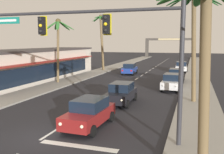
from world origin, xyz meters
TOP-DOWN VIEW (x-y plane):
  - ground_plane at (0.00, 0.00)m, footprint 220.00×220.00m
  - sidewalk_right at (7.80, 20.00)m, footprint 3.20×110.00m
  - sidewalk_left at (-7.80, 20.00)m, footprint 3.20×110.00m
  - lane_markings at (0.41, 19.83)m, footprint 4.28×87.02m
  - traffic_signal_mast at (3.42, 0.71)m, footprint 10.91×0.41m
  - sedan_lead_at_stop_bar at (1.59, 2.24)m, footprint 2.10×4.51m
  - sedan_third_in_queue at (1.80, 8.50)m, footprint 1.97×4.46m
  - sedan_oncoming_far at (-2.14, 27.40)m, footprint 2.11×4.51m
  - sedan_parked_nearest_kerb at (5.23, 15.86)m, footprint 2.08×4.50m
  - sedan_parked_mid_kerb at (5.35, 33.20)m, footprint 2.07×4.50m
  - sedan_parked_far_kerb at (5.31, 21.26)m, footprint 1.97×4.46m
  - palm_left_second at (-8.10, 16.03)m, footprint 3.86×3.79m
  - palm_left_third at (-8.02, 30.90)m, footprint 3.26×3.37m
  - palm_right_nearest at (7.64, -2.66)m, footprint 3.48×3.49m
  - palm_right_second at (7.18, 10.39)m, footprint 4.38×4.51m
  - storefront_strip_left at (-12.63, 16.91)m, footprint 6.98×26.61m
  - town_gateway_arch at (0.00, 70.69)m, footprint 15.14×0.90m

SIDE VIEW (x-z plane):
  - ground_plane at x=0.00m, z-range 0.00..0.00m
  - lane_markings at x=0.41m, z-range 0.00..0.01m
  - sidewalk_right at x=7.80m, z-range 0.00..0.14m
  - sidewalk_left at x=-7.80m, z-range 0.00..0.14m
  - sedan_lead_at_stop_bar at x=1.59m, z-range 0.01..1.69m
  - sedan_third_in_queue at x=1.80m, z-range 0.01..1.69m
  - sedan_oncoming_far at x=-2.14m, z-range 0.01..1.69m
  - sedan_parked_nearest_kerb at x=5.23m, z-range 0.01..1.69m
  - sedan_parked_mid_kerb at x=5.35m, z-range 0.01..1.69m
  - sedan_parked_far_kerb at x=5.31m, z-range 0.01..1.69m
  - storefront_strip_left at x=-12.63m, z-range 0.00..4.04m
  - town_gateway_arch at x=0.00m, z-range 0.97..7.12m
  - palm_right_nearest at x=7.64m, z-range 1.54..8.62m
  - traffic_signal_mast at x=3.42m, z-range 1.53..8.78m
  - palm_left_second at x=-8.10m, z-range 1.89..9.59m
  - palm_left_third at x=-8.02m, z-range 1.68..11.28m
  - palm_right_second at x=7.18m, z-range 2.11..11.29m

